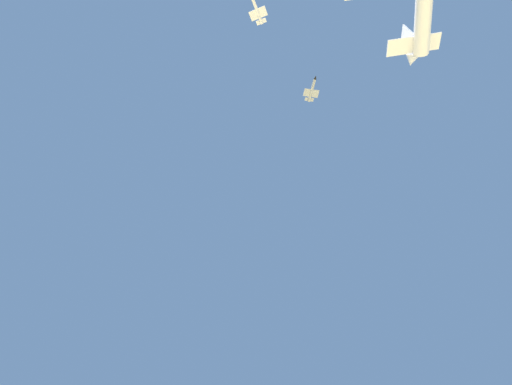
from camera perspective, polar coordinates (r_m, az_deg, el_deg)
The scene contains 2 objects.
chase_jet_lead at distance 202.10m, azimuth 0.13°, elevation 24.67°, with size 15.22×8.35×4.00m.
chase_jet_left_wing at distance 220.10m, azimuth 8.01°, elevation 14.31°, with size 14.01×11.33×4.00m.
Camera 1 is at (54.32, 79.24, 1.95)m, focal length 27.92 mm.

